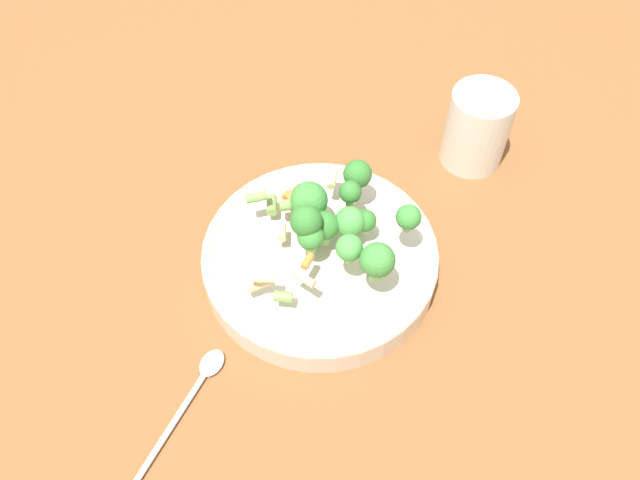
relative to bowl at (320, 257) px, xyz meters
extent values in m
plane|color=brown|center=(0.00, 0.00, -0.02)|extent=(3.00, 3.00, 0.00)
cylinder|color=beige|center=(0.00, 0.00, -0.01)|extent=(0.30, 0.30, 0.04)
torus|color=beige|center=(0.00, 0.00, 0.01)|extent=(0.30, 0.30, 0.01)
cylinder|color=#8CB766|center=(-0.02, -0.03, 0.03)|extent=(0.01, 0.01, 0.02)
sphere|color=#479342|center=(-0.02, -0.03, 0.05)|extent=(0.04, 0.04, 0.04)
cylinder|color=#8CB766|center=(-0.09, 0.01, 0.05)|extent=(0.01, 0.01, 0.02)
sphere|color=#3D8438|center=(-0.09, 0.01, 0.08)|extent=(0.04, 0.04, 0.04)
cylinder|color=#8CB766|center=(-0.05, 0.01, 0.05)|extent=(0.01, 0.01, 0.01)
sphere|color=#479342|center=(-0.05, 0.01, 0.07)|extent=(0.03, 0.03, 0.03)
cylinder|color=#8CB766|center=(0.01, 0.01, 0.05)|extent=(0.01, 0.01, 0.02)
sphere|color=#33722D|center=(0.01, 0.01, 0.08)|extent=(0.04, 0.04, 0.04)
cylinder|color=#8CB766|center=(0.01, -0.09, 0.05)|extent=(0.01, 0.01, 0.01)
sphere|color=#33722D|center=(0.01, -0.09, 0.07)|extent=(0.04, 0.04, 0.04)
cylinder|color=#8CB766|center=(-0.08, -0.07, 0.06)|extent=(0.01, 0.01, 0.01)
sphere|color=#3D8438|center=(-0.08, -0.07, 0.08)|extent=(0.03, 0.03, 0.03)
cylinder|color=#8CB766|center=(0.03, -0.02, 0.04)|extent=(0.02, 0.02, 0.02)
sphere|color=#3D8438|center=(0.03, -0.02, 0.07)|extent=(0.05, 0.05, 0.05)
cylinder|color=#8CB766|center=(0.00, -0.06, 0.05)|extent=(0.01, 0.01, 0.02)
sphere|color=#33722D|center=(0.00, -0.06, 0.07)|extent=(0.03, 0.03, 0.03)
cylinder|color=#8CB766|center=(0.00, -0.01, 0.03)|extent=(0.01, 0.01, 0.02)
sphere|color=#33722D|center=(0.00, -0.01, 0.05)|extent=(0.04, 0.04, 0.04)
cylinder|color=#8CB766|center=(0.00, 0.02, 0.04)|extent=(0.01, 0.01, 0.02)
sphere|color=#3D8438|center=(0.00, 0.02, 0.06)|extent=(0.03, 0.03, 0.03)
cylinder|color=#8CB766|center=(-0.03, -0.05, 0.03)|extent=(0.01, 0.01, 0.01)
sphere|color=#33722D|center=(-0.03, -0.05, 0.05)|extent=(0.03, 0.03, 0.03)
cylinder|color=beige|center=(0.04, 0.02, 0.04)|extent=(0.02, 0.02, 0.01)
cylinder|color=#729E4C|center=(0.09, 0.01, 0.06)|extent=(0.03, 0.03, 0.01)
cylinder|color=beige|center=(0.04, -0.08, 0.05)|extent=(0.02, 0.03, 0.01)
cylinder|color=orange|center=(-0.02, 0.04, 0.05)|extent=(0.01, 0.02, 0.01)
cylinder|color=#729E4C|center=(0.08, -0.01, 0.03)|extent=(0.03, 0.03, 0.01)
cylinder|color=beige|center=(0.02, 0.09, 0.04)|extent=(0.02, 0.03, 0.01)
cylinder|color=beige|center=(0.01, 0.09, 0.06)|extent=(0.03, 0.03, 0.01)
cylinder|color=orange|center=(0.07, -0.03, 0.03)|extent=(0.03, 0.02, 0.01)
cylinder|color=#729E4C|center=(0.02, -0.01, 0.05)|extent=(0.02, 0.02, 0.01)
cylinder|color=#729E4C|center=(0.06, -0.01, 0.05)|extent=(0.03, 0.03, 0.01)
cylinder|color=beige|center=(-0.03, 0.07, 0.06)|extent=(0.03, 0.01, 0.01)
cylinder|color=#729E4C|center=(-0.02, 0.09, 0.04)|extent=(0.02, 0.02, 0.01)
cylinder|color=beige|center=(-0.07, -0.02, 0.03)|extent=(0.02, 0.02, 0.01)
cylinder|color=orange|center=(0.07, -0.03, 0.05)|extent=(0.02, 0.03, 0.01)
cylinder|color=silver|center=(-0.05, -0.29, 0.03)|extent=(0.09, 0.09, 0.11)
torus|color=silver|center=(-0.05, -0.29, 0.09)|extent=(0.09, 0.09, 0.01)
cylinder|color=silver|center=(-0.01, 0.27, -0.02)|extent=(0.04, 0.14, 0.01)
ellipsoid|color=silver|center=(0.01, 0.19, -0.02)|extent=(0.03, 0.04, 0.01)
camera|label=1|loc=(-0.28, 0.36, 0.65)|focal=35.00mm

